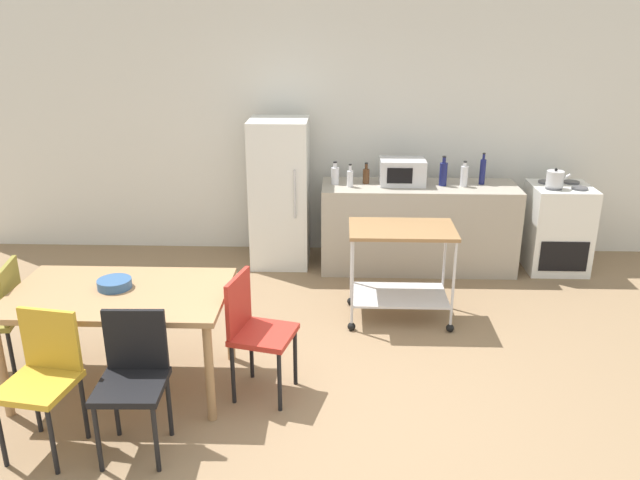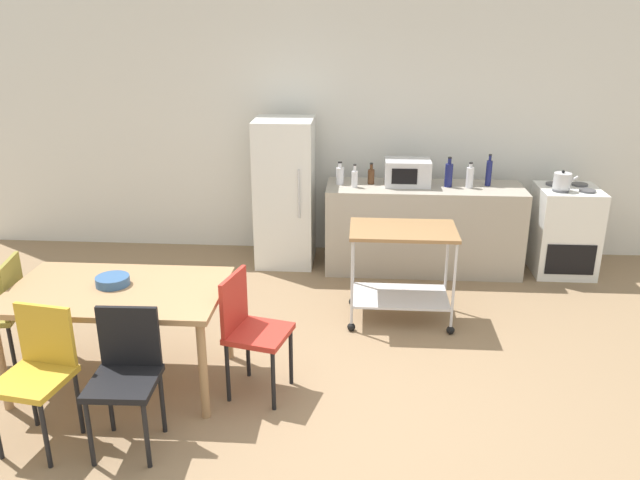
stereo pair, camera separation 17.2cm
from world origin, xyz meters
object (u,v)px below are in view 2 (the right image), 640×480
at_px(chair_mustard, 38,368).
at_px(microwave, 407,172).
at_px(dining_table, 117,299).
at_px(kettle, 562,181).
at_px(chair_olive, 0,308).
at_px(chair_black, 126,370).
at_px(bottle_vinegar, 470,177).
at_px(fruit_bowl, 113,281).
at_px(bottle_soda, 355,178).
at_px(kitchen_cart, 402,259).
at_px(bottle_wine, 340,175).
at_px(bottle_hot_sauce, 449,174).
at_px(stove_oven, 564,230).
at_px(refrigerator, 285,193).
at_px(bottle_sesame_oil, 371,176).
at_px(chair_red, 250,326).
at_px(bottle_sparkling_water, 489,172).

distance_m(chair_mustard, microwave, 3.95).
bearing_deg(dining_table, kettle, 31.77).
xyz_separation_m(dining_table, chair_olive, (-0.94, 0.10, -0.15)).
bearing_deg(chair_mustard, chair_black, 10.79).
relative_size(bottle_vinegar, fruit_bowl, 1.10).
distance_m(chair_black, chair_olive, 1.46).
height_order(chair_mustard, bottle_vinegar, bottle_vinegar).
xyz_separation_m(dining_table, bottle_soda, (1.62, 2.27, 0.32)).
bearing_deg(microwave, kitchen_cart, -94.62).
height_order(kitchen_cart, bottle_wine, bottle_wine).
xyz_separation_m(microwave, bottle_hot_sauce, (0.41, -0.04, -0.00)).
distance_m(chair_black, stove_oven, 4.64).
bearing_deg(microwave, chair_olive, -143.43).
distance_m(refrigerator, fruit_bowl, 2.57).
xyz_separation_m(bottle_sesame_oil, kettle, (1.88, -0.14, 0.02)).
distance_m(bottle_wine, bottle_sesame_oil, 0.32).
bearing_deg(microwave, bottle_wine, -178.36).
relative_size(chair_red, bottle_hot_sauce, 2.92).
height_order(refrigerator, bottle_hot_sauce, refrigerator).
xyz_separation_m(chair_olive, bottle_hot_sauce, (3.52, 2.26, 0.51)).
relative_size(chair_olive, bottle_wine, 3.81).
bearing_deg(bottle_vinegar, refrigerator, 176.25).
xyz_separation_m(kitchen_cart, bottle_hot_sauce, (0.51, 1.21, 0.45)).
bearing_deg(bottle_wine, chair_red, -102.13).
xyz_separation_m(bottle_soda, bottle_vinegar, (1.16, 0.06, 0.02)).
distance_m(bottle_soda, fruit_bowl, 2.78).
bearing_deg(bottle_hot_sauce, kitchen_cart, -113.03).
height_order(chair_mustard, chair_olive, same).
height_order(dining_table, stove_oven, stove_oven).
height_order(chair_red, microwave, microwave).
xyz_separation_m(fruit_bowl, kettle, (3.72, 2.22, 0.22)).
distance_m(bottle_soda, microwave, 0.55).
xyz_separation_m(chair_mustard, chair_olive, (-0.69, 0.79, 0.00)).
bearing_deg(microwave, bottle_sesame_oil, 178.14).
distance_m(chair_red, chair_mustard, 1.36).
relative_size(dining_table, bottle_vinegar, 5.77).
bearing_deg(bottle_sesame_oil, chair_black, -115.88).
bearing_deg(bottle_soda, stove_oven, 2.65).
distance_m(bottle_sparkling_water, kettle, 0.71).
bearing_deg(refrigerator, bottle_sesame_oil, -2.62).
relative_size(dining_table, bottle_soda, 6.38).
xyz_separation_m(chair_red, kitchen_cart, (1.11, 1.20, 0.05)).
xyz_separation_m(bottle_sesame_oil, microwave, (0.37, -0.01, 0.05)).
distance_m(chair_mustard, bottle_hot_sauce, 4.19).
relative_size(chair_red, bottle_vinegar, 3.42).
relative_size(chair_olive, bottle_sesame_oil, 4.06).
distance_m(chair_red, bottle_hot_sauce, 2.95).
relative_size(chair_olive, bottle_sparkling_water, 2.74).
bearing_deg(stove_oven, bottle_soda, -177.35).
bearing_deg(bottle_sesame_oil, dining_table, -126.59).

